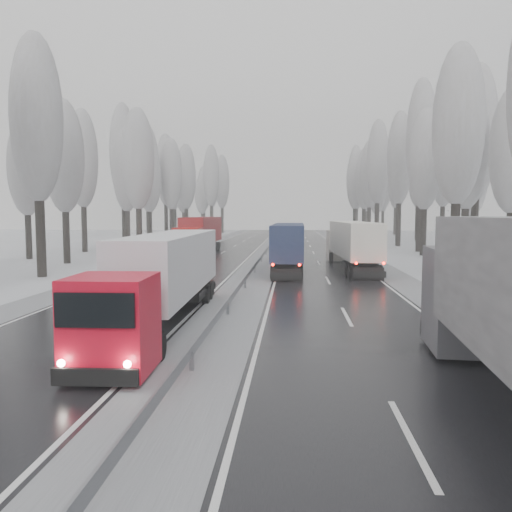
# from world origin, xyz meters

# --- Properties ---
(ground) EXTENTS (260.00, 260.00, 0.00)m
(ground) POSITION_xyz_m (0.00, 0.00, 0.00)
(ground) COLOR silver
(ground) RESTS_ON ground
(carriageway_right) EXTENTS (7.50, 200.00, 0.03)m
(carriageway_right) POSITION_xyz_m (5.25, 30.00, 0.01)
(carriageway_right) COLOR black
(carriageway_right) RESTS_ON ground
(carriageway_left) EXTENTS (7.50, 200.00, 0.03)m
(carriageway_left) POSITION_xyz_m (-5.25, 30.00, 0.01)
(carriageway_left) COLOR black
(carriageway_left) RESTS_ON ground
(median_slush) EXTENTS (3.00, 200.00, 0.04)m
(median_slush) POSITION_xyz_m (0.00, 30.00, 0.02)
(median_slush) COLOR #919398
(median_slush) RESTS_ON ground
(shoulder_right) EXTENTS (2.40, 200.00, 0.04)m
(shoulder_right) POSITION_xyz_m (10.20, 30.00, 0.02)
(shoulder_right) COLOR #919398
(shoulder_right) RESTS_ON ground
(shoulder_left) EXTENTS (2.40, 200.00, 0.04)m
(shoulder_left) POSITION_xyz_m (-10.20, 30.00, 0.02)
(shoulder_left) COLOR #919398
(shoulder_left) RESTS_ON ground
(median_guardrail) EXTENTS (0.12, 200.00, 0.76)m
(median_guardrail) POSITION_xyz_m (0.00, 29.99, 0.60)
(median_guardrail) COLOR slate
(median_guardrail) RESTS_ON ground
(tree_18) EXTENTS (3.60, 3.60, 16.58)m
(tree_18) POSITION_xyz_m (14.51, 27.03, 10.70)
(tree_18) COLOR black
(tree_18) RESTS_ON ground
(tree_20) EXTENTS (3.60, 3.60, 15.71)m
(tree_20) POSITION_xyz_m (17.90, 35.17, 10.14)
(tree_20) COLOR black
(tree_20) RESTS_ON ground
(tree_21) EXTENTS (3.60, 3.60, 18.62)m
(tree_21) POSITION_xyz_m (20.12, 39.17, 12.00)
(tree_21) COLOR black
(tree_21) RESTS_ON ground
(tree_22) EXTENTS (3.60, 3.60, 15.86)m
(tree_22) POSITION_xyz_m (17.02, 45.60, 10.24)
(tree_22) COLOR black
(tree_22) RESTS_ON ground
(tree_23) EXTENTS (3.60, 3.60, 13.55)m
(tree_23) POSITION_xyz_m (23.31, 49.60, 8.77)
(tree_23) COLOR black
(tree_23) RESTS_ON ground
(tree_24) EXTENTS (3.60, 3.60, 20.49)m
(tree_24) POSITION_xyz_m (17.90, 51.02, 13.19)
(tree_24) COLOR black
(tree_24) RESTS_ON ground
(tree_25) EXTENTS (3.60, 3.60, 19.44)m
(tree_25) POSITION_xyz_m (24.81, 55.02, 12.52)
(tree_25) COLOR black
(tree_25) RESTS_ON ground
(tree_26) EXTENTS (3.60, 3.60, 18.78)m
(tree_26) POSITION_xyz_m (17.56, 61.27, 12.10)
(tree_26) COLOR black
(tree_26) RESTS_ON ground
(tree_27) EXTENTS (3.60, 3.60, 17.62)m
(tree_27) POSITION_xyz_m (24.72, 65.27, 11.36)
(tree_27) COLOR black
(tree_27) RESTS_ON ground
(tree_28) EXTENTS (3.60, 3.60, 19.62)m
(tree_28) POSITION_xyz_m (16.34, 71.95, 12.64)
(tree_28) COLOR black
(tree_28) RESTS_ON ground
(tree_29) EXTENTS (3.60, 3.60, 18.11)m
(tree_29) POSITION_xyz_m (23.71, 75.95, 11.67)
(tree_29) COLOR black
(tree_29) RESTS_ON ground
(tree_30) EXTENTS (3.60, 3.60, 17.86)m
(tree_30) POSITION_xyz_m (16.56, 81.70, 11.52)
(tree_30) COLOR black
(tree_30) RESTS_ON ground
(tree_31) EXTENTS (3.60, 3.60, 18.58)m
(tree_31) POSITION_xyz_m (22.48, 85.70, 11.97)
(tree_31) COLOR black
(tree_31) RESTS_ON ground
(tree_32) EXTENTS (3.60, 3.60, 17.33)m
(tree_32) POSITION_xyz_m (16.63, 89.21, 11.18)
(tree_32) COLOR black
(tree_32) RESTS_ON ground
(tree_33) EXTENTS (3.60, 3.60, 14.33)m
(tree_33) POSITION_xyz_m (19.77, 93.21, 9.26)
(tree_33) COLOR black
(tree_33) RESTS_ON ground
(tree_34) EXTENTS (3.60, 3.60, 17.63)m
(tree_34) POSITION_xyz_m (15.73, 96.32, 11.37)
(tree_34) COLOR black
(tree_34) RESTS_ON ground
(tree_35) EXTENTS (3.60, 3.60, 18.25)m
(tree_35) POSITION_xyz_m (24.94, 100.32, 11.77)
(tree_35) COLOR black
(tree_35) RESTS_ON ground
(tree_36) EXTENTS (3.60, 3.60, 20.23)m
(tree_36) POSITION_xyz_m (17.04, 106.16, 13.02)
(tree_36) COLOR black
(tree_36) RESTS_ON ground
(tree_37) EXTENTS (3.60, 3.60, 16.37)m
(tree_37) POSITION_xyz_m (24.02, 110.16, 10.56)
(tree_37) COLOR black
(tree_37) RESTS_ON ground
(tree_38) EXTENTS (3.60, 3.60, 17.97)m
(tree_38) POSITION_xyz_m (18.73, 116.73, 11.59)
(tree_38) COLOR black
(tree_38) RESTS_ON ground
(tree_39) EXTENTS (3.60, 3.60, 16.19)m
(tree_39) POSITION_xyz_m (21.55, 120.73, 10.45)
(tree_39) COLOR black
(tree_39) RESTS_ON ground
(tree_58) EXTENTS (3.60, 3.60, 17.21)m
(tree_58) POSITION_xyz_m (-15.13, 24.57, 11.10)
(tree_58) COLOR black
(tree_58) RESTS_ON ground
(tree_60) EXTENTS (3.60, 3.60, 14.84)m
(tree_60) POSITION_xyz_m (-17.75, 34.20, 9.59)
(tree_60) COLOR black
(tree_60) RESTS_ON ground
(tree_61) EXTENTS (3.60, 3.60, 13.95)m
(tree_61) POSITION_xyz_m (-23.52, 38.20, 9.02)
(tree_61) COLOR black
(tree_61) RESTS_ON ground
(tree_62) EXTENTS (3.60, 3.60, 16.04)m
(tree_62) POSITION_xyz_m (-13.94, 43.73, 10.36)
(tree_62) COLOR black
(tree_62) RESTS_ON ground
(tree_63) EXTENTS (3.60, 3.60, 16.88)m
(tree_63) POSITION_xyz_m (-21.85, 47.73, 10.89)
(tree_63) COLOR black
(tree_63) RESTS_ON ground
(tree_64) EXTENTS (3.60, 3.60, 15.42)m
(tree_64) POSITION_xyz_m (-18.26, 52.71, 9.96)
(tree_64) COLOR black
(tree_64) RESTS_ON ground
(tree_65) EXTENTS (3.60, 3.60, 19.48)m
(tree_65) POSITION_xyz_m (-20.05, 56.71, 12.55)
(tree_65) COLOR black
(tree_65) RESTS_ON ground
(tree_66) EXTENTS (3.60, 3.60, 15.23)m
(tree_66) POSITION_xyz_m (-18.16, 62.35, 9.84)
(tree_66) COLOR black
(tree_66) RESTS_ON ground
(tree_67) EXTENTS (3.60, 3.60, 17.09)m
(tree_67) POSITION_xyz_m (-19.54, 66.35, 11.03)
(tree_67) COLOR black
(tree_67) RESTS_ON ground
(tree_68) EXTENTS (3.60, 3.60, 16.65)m
(tree_68) POSITION_xyz_m (-16.58, 69.11, 10.75)
(tree_68) COLOR black
(tree_68) RESTS_ON ground
(tree_69) EXTENTS (3.60, 3.60, 19.35)m
(tree_69) POSITION_xyz_m (-21.42, 73.11, 12.46)
(tree_69) COLOR black
(tree_69) RESTS_ON ground
(tree_70) EXTENTS (3.60, 3.60, 17.09)m
(tree_70) POSITION_xyz_m (-16.33, 79.19, 11.03)
(tree_70) COLOR black
(tree_70) RESTS_ON ground
(tree_71) EXTENTS (3.60, 3.60, 19.61)m
(tree_71) POSITION_xyz_m (-21.09, 83.19, 12.63)
(tree_71) COLOR black
(tree_71) RESTS_ON ground
(tree_72) EXTENTS (3.60, 3.60, 15.11)m
(tree_72) POSITION_xyz_m (-18.93, 88.54, 9.76)
(tree_72) COLOR black
(tree_72) RESTS_ON ground
(tree_73) EXTENTS (3.60, 3.60, 17.22)m
(tree_73) POSITION_xyz_m (-21.82, 92.54, 11.11)
(tree_73) COLOR black
(tree_73) RESTS_ON ground
(tree_74) EXTENTS (3.60, 3.60, 19.68)m
(tree_74) POSITION_xyz_m (-15.07, 99.33, 12.67)
(tree_74) COLOR black
(tree_74) RESTS_ON ground
(tree_75) EXTENTS (3.60, 3.60, 18.60)m
(tree_75) POSITION_xyz_m (-24.20, 103.33, 11.99)
(tree_75) COLOR black
(tree_75) RESTS_ON ground
(tree_76) EXTENTS (3.60, 3.60, 18.55)m
(tree_76) POSITION_xyz_m (-14.05, 108.72, 11.95)
(tree_76) COLOR black
(tree_76) RESTS_ON ground
(tree_77) EXTENTS (3.60, 3.60, 14.32)m
(tree_77) POSITION_xyz_m (-19.66, 112.72, 9.26)
(tree_77) COLOR black
(tree_77) RESTS_ON ground
(tree_78) EXTENTS (3.60, 3.60, 19.55)m
(tree_78) POSITION_xyz_m (-17.56, 115.31, 12.59)
(tree_78) COLOR black
(tree_78) RESTS_ON ground
(tree_79) EXTENTS (3.60, 3.60, 17.07)m
(tree_79) POSITION_xyz_m (-20.33, 119.31, 11.01)
(tree_79) COLOR black
(tree_79) RESTS_ON ground
(truck_blue_box) EXTENTS (2.47, 14.56, 3.72)m
(truck_blue_box) POSITION_xyz_m (2.54, 30.07, 2.17)
(truck_blue_box) COLOR #1E254D
(truck_blue_box) RESTS_ON ground
(truck_cream_box) EXTENTS (3.03, 15.20, 3.88)m
(truck_cream_box) POSITION_xyz_m (7.62, 31.05, 2.26)
(truck_cream_box) COLOR #BDB7A7
(truck_cream_box) RESTS_ON ground
(box_truck_distant) EXTENTS (2.97, 7.61, 2.77)m
(box_truck_distant) POSITION_xyz_m (3.21, 74.85, 1.41)
(box_truck_distant) COLOR #ABAEB2
(box_truck_distant) RESTS_ON ground
(truck_red_white) EXTENTS (2.62, 14.34, 3.66)m
(truck_red_white) POSITION_xyz_m (-2.30, 10.17, 2.14)
(truck_red_white) COLOR red
(truck_red_white) RESTS_ON ground
(truck_red_red) EXTENTS (2.63, 16.21, 4.15)m
(truck_red_red) POSITION_xyz_m (-7.35, 44.66, 2.42)
(truck_red_red) COLOR red
(truck_red_red) RESTS_ON ground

